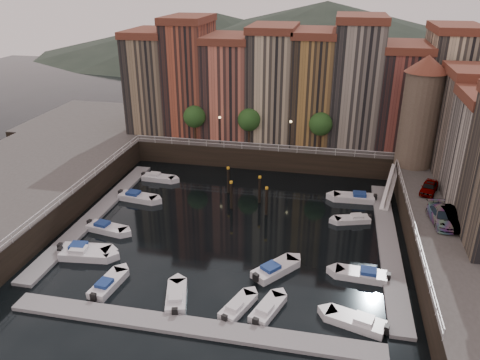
% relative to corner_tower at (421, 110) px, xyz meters
% --- Properties ---
extents(ground, '(200.00, 200.00, 0.00)m').
position_rel_corner_tower_xyz_m(ground, '(-20.00, -14.50, -10.19)').
color(ground, black).
rests_on(ground, ground).
extents(quay_far, '(80.00, 20.00, 3.00)m').
position_rel_corner_tower_xyz_m(quay_far, '(-20.00, 11.50, -8.69)').
color(quay_far, black).
rests_on(quay_far, ground).
extents(dock_left, '(2.00, 28.00, 0.35)m').
position_rel_corner_tower_xyz_m(dock_left, '(-36.20, -15.50, -10.02)').
color(dock_left, gray).
rests_on(dock_left, ground).
extents(dock_right, '(2.00, 28.00, 0.35)m').
position_rel_corner_tower_xyz_m(dock_right, '(-3.80, -15.50, -10.02)').
color(dock_right, gray).
rests_on(dock_right, ground).
extents(dock_near, '(30.00, 2.00, 0.35)m').
position_rel_corner_tower_xyz_m(dock_near, '(-20.00, -31.50, -10.02)').
color(dock_near, gray).
rests_on(dock_near, ground).
extents(mountains, '(145.00, 100.00, 18.00)m').
position_rel_corner_tower_xyz_m(mountains, '(-18.28, 95.50, -2.28)').
color(mountains, '#2D382D').
rests_on(mountains, ground).
extents(far_terrace, '(48.70, 10.30, 17.50)m').
position_rel_corner_tower_xyz_m(far_terrace, '(-16.69, 9.00, 0.76)').
color(far_terrace, '#867155').
rests_on(far_terrace, quay_far).
extents(corner_tower, '(5.20, 5.20, 13.80)m').
position_rel_corner_tower_xyz_m(corner_tower, '(0.00, 0.00, 0.00)').
color(corner_tower, '#6B5B4C').
rests_on(corner_tower, quay_right).
extents(promenade_trees, '(21.20, 3.20, 5.20)m').
position_rel_corner_tower_xyz_m(promenade_trees, '(-21.33, 3.70, -3.61)').
color(promenade_trees, black).
rests_on(promenade_trees, quay_far).
extents(street_lamps, '(10.36, 0.36, 4.18)m').
position_rel_corner_tower_xyz_m(street_lamps, '(-21.00, 2.70, -4.30)').
color(street_lamps, black).
rests_on(street_lamps, quay_far).
extents(railings, '(36.08, 34.04, 0.52)m').
position_rel_corner_tower_xyz_m(railings, '(-20.00, -9.62, -6.41)').
color(railings, white).
rests_on(railings, ground).
extents(gangway, '(2.78, 8.32, 3.73)m').
position_rel_corner_tower_xyz_m(gangway, '(-2.90, -4.50, -8.28)').
color(gangway, white).
rests_on(gangway, ground).
extents(mooring_pilings, '(5.96, 5.29, 3.78)m').
position_rel_corner_tower_xyz_m(mooring_pilings, '(-19.84, -9.40, -8.54)').
color(mooring_pilings, black).
rests_on(mooring_pilings, ground).
extents(boat_left_0, '(5.28, 2.39, 1.19)m').
position_rel_corner_tower_xyz_m(boat_left_0, '(-33.01, -24.04, -9.79)').
color(boat_left_0, silver).
rests_on(boat_left_0, ground).
extents(boat_left_1, '(5.30, 2.37, 1.20)m').
position_rel_corner_tower_xyz_m(boat_left_1, '(-33.41, -23.44, -9.79)').
color(boat_left_1, silver).
rests_on(boat_left_1, ground).
extents(boat_left_2, '(4.81, 2.45, 1.08)m').
position_rel_corner_tower_xyz_m(boat_left_2, '(-33.32, -18.83, -9.83)').
color(boat_left_2, silver).
rests_on(boat_left_2, ground).
extents(boat_left_3, '(5.12, 2.41, 1.15)m').
position_rel_corner_tower_xyz_m(boat_left_3, '(-33.11, -11.01, -9.81)').
color(boat_left_3, silver).
rests_on(boat_left_3, ground).
extents(boat_left_4, '(4.66, 1.96, 1.06)m').
position_rel_corner_tower_xyz_m(boat_left_4, '(-32.80, -4.80, -9.84)').
color(boat_left_4, silver).
rests_on(boat_left_4, ground).
extents(boat_right_0, '(4.96, 3.01, 1.11)m').
position_rel_corner_tower_xyz_m(boat_right_0, '(-7.19, -28.54, -9.82)').
color(boat_right_0, silver).
rests_on(boat_right_0, ground).
extents(boat_right_1, '(4.88, 2.03, 1.11)m').
position_rel_corner_tower_xyz_m(boat_right_1, '(-6.59, -22.00, -9.82)').
color(boat_right_1, silver).
rests_on(boat_right_1, ground).
extents(boat_right_3, '(4.19, 2.58, 0.94)m').
position_rel_corner_tower_xyz_m(boat_right_3, '(-7.26, -11.31, -9.88)').
color(boat_right_3, silver).
rests_on(boat_right_3, ground).
extents(boat_right_4, '(5.18, 2.07, 1.18)m').
position_rel_corner_tower_xyz_m(boat_right_4, '(-6.99, -5.75, -9.80)').
color(boat_right_4, silver).
rests_on(boat_right_4, ground).
extents(boat_near_0, '(2.15, 4.63, 1.04)m').
position_rel_corner_tower_xyz_m(boat_near_0, '(-28.63, -28.00, -9.84)').
color(boat_near_0, silver).
rests_on(boat_near_0, ground).
extents(boat_near_1, '(2.75, 4.66, 1.04)m').
position_rel_corner_tower_xyz_m(boat_near_1, '(-22.13, -28.48, -9.84)').
color(boat_near_1, silver).
rests_on(boat_near_1, ground).
extents(boat_near_2, '(2.78, 4.22, 0.95)m').
position_rel_corner_tower_xyz_m(boat_near_2, '(-16.79, -28.60, -9.87)').
color(boat_near_2, silver).
rests_on(boat_near_2, ground).
extents(boat_near_3, '(2.79, 4.37, 0.98)m').
position_rel_corner_tower_xyz_m(boat_near_3, '(-14.34, -28.41, -9.86)').
color(boat_near_3, silver).
rests_on(boat_near_3, ground).
extents(car_a, '(2.68, 4.14, 1.31)m').
position_rel_corner_tower_xyz_m(car_a, '(0.69, -8.52, -6.54)').
color(car_a, gray).
rests_on(car_a, quay_right).
extents(car_b, '(2.74, 4.96, 1.55)m').
position_rel_corner_tower_xyz_m(car_b, '(1.72, -15.72, -6.42)').
color(car_b, gray).
rests_on(car_b, quay_right).
extents(car_c, '(2.65, 5.29, 1.47)m').
position_rel_corner_tower_xyz_m(car_c, '(0.81, -15.59, -6.46)').
color(car_c, gray).
rests_on(car_c, quay_right).
extents(boat_extra_584, '(4.35, 4.87, 1.16)m').
position_rel_corner_tower_xyz_m(boat_extra_584, '(-14.51, -22.82, -9.80)').
color(boat_extra_584, silver).
rests_on(boat_extra_584, ground).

